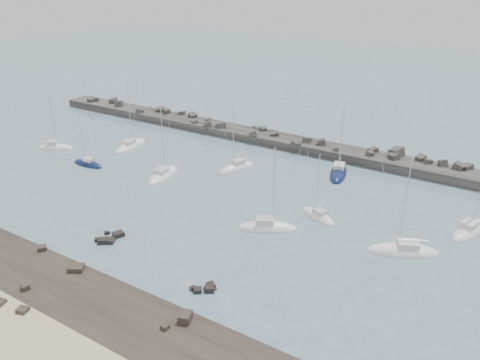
% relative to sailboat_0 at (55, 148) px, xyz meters
% --- Properties ---
extents(ground, '(400.00, 400.00, 0.00)m').
position_rel_sailboat_0_xyz_m(ground, '(40.56, -10.59, -0.16)').
color(ground, slate).
rests_on(ground, ground).
extents(rock_shelf, '(140.00, 12.17, 1.82)m').
position_rel_sailboat_0_xyz_m(rock_shelf, '(40.21, -32.58, -0.14)').
color(rock_shelf, black).
rests_on(rock_shelf, ground).
extents(rock_cluster_near, '(3.49, 4.34, 1.36)m').
position_rel_sailboat_0_xyz_m(rock_cluster_near, '(37.01, -20.17, -0.13)').
color(rock_cluster_near, black).
rests_on(rock_cluster_near, ground).
extents(rock_cluster_far, '(3.16, 3.05, 1.35)m').
position_rel_sailboat_0_xyz_m(rock_cluster_far, '(55.29, -22.15, -0.17)').
color(rock_cluster_far, black).
rests_on(rock_cluster_far, ground).
extents(breakwater, '(115.00, 7.44, 5.11)m').
position_rel_sailboat_0_xyz_m(breakwater, '(33.12, 27.43, 0.14)').
color(breakwater, '#312F2C').
rests_on(breakwater, ground).
extents(sailboat_0, '(8.03, 5.87, 12.65)m').
position_rel_sailboat_0_xyz_m(sailboat_0, '(0.00, 0.00, 0.00)').
color(sailboat_0, white).
rests_on(sailboat_0, ground).
extents(sailboat_1, '(4.00, 9.94, 15.22)m').
position_rel_sailboat_0_xyz_m(sailboat_1, '(12.93, 9.24, -0.02)').
color(sailboat_1, white).
rests_on(sailboat_1, ground).
extents(sailboat_2, '(7.21, 2.33, 11.51)m').
position_rel_sailboat_0_xyz_m(sailboat_2, '(12.94, -2.58, -0.02)').
color(sailboat_2, '#101B43').
rests_on(sailboat_2, ground).
extents(sailboat_3, '(4.27, 9.70, 14.89)m').
position_rel_sailboat_0_xyz_m(sailboat_3, '(29.09, 0.83, -0.01)').
color(sailboat_3, white).
rests_on(sailboat_3, ground).
extents(sailboat_4, '(5.17, 8.70, 13.32)m').
position_rel_sailboat_0_xyz_m(sailboat_4, '(38.68, 11.03, -0.01)').
color(sailboat_4, white).
rests_on(sailboat_4, ground).
extents(sailboat_5, '(8.99, 6.59, 14.00)m').
position_rel_sailboat_0_xyz_m(sailboat_5, '(54.63, -5.77, -0.01)').
color(sailboat_5, white).
rests_on(sailboat_5, ground).
extents(sailboat_6, '(5.31, 10.07, 15.29)m').
position_rel_sailboat_0_xyz_m(sailboat_6, '(56.26, 18.85, -0.00)').
color(sailboat_6, '#101B43').
rests_on(sailboat_6, ground).
extents(sailboat_7, '(7.27, 4.86, 11.19)m').
position_rel_sailboat_0_xyz_m(sailboat_7, '(59.57, 1.39, -0.02)').
color(sailboat_7, white).
rests_on(sailboat_7, ground).
extents(sailboat_8, '(5.43, 9.43, 14.35)m').
position_rel_sailboat_0_xyz_m(sailboat_8, '(80.09, 8.93, -0.01)').
color(sailboat_8, white).
rests_on(sailboat_8, ground).
extents(sailboat_9, '(10.03, 6.89, 15.22)m').
position_rel_sailboat_0_xyz_m(sailboat_9, '(73.25, -1.62, -0.02)').
color(sailboat_9, white).
rests_on(sailboat_9, ground).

